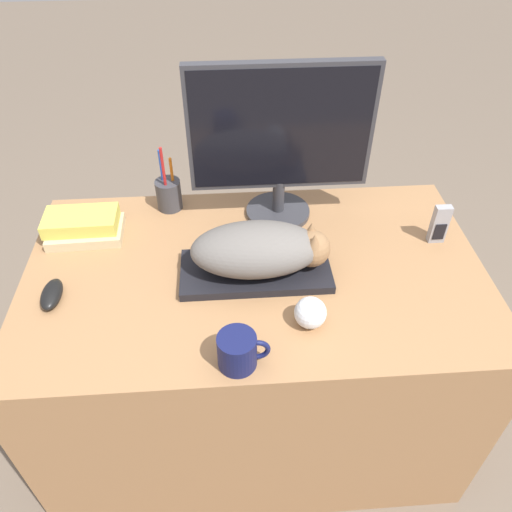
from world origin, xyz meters
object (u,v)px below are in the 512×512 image
(keyboard, at_px, (257,271))
(pen_cup, at_px, (169,193))
(computer_mouse, at_px, (52,294))
(baseball, at_px, (310,313))
(cat, at_px, (263,249))
(book_stack, at_px, (83,226))
(phone, at_px, (439,224))
(monitor, at_px, (281,136))
(coffee_mug, at_px, (238,351))

(keyboard, relative_size, pen_cup, 1.82)
(computer_mouse, xyz_separation_m, baseball, (0.65, -0.13, 0.02))
(cat, bearing_deg, book_stack, 158.19)
(computer_mouse, bearing_deg, keyboard, 5.84)
(cat, xyz_separation_m, baseball, (0.10, -0.18, -0.05))
(keyboard, distance_m, phone, 0.54)
(computer_mouse, bearing_deg, monitor, 27.56)
(cat, relative_size, computer_mouse, 3.32)
(keyboard, xyz_separation_m, monitor, (0.09, 0.27, 0.26))
(pen_cup, bearing_deg, computer_mouse, -126.14)
(coffee_mug, bearing_deg, keyboard, 77.84)
(computer_mouse, xyz_separation_m, pen_cup, (0.28, 0.38, 0.04))
(monitor, bearing_deg, cat, -104.53)
(keyboard, height_order, pen_cup, pen_cup)
(baseball, height_order, book_stack, baseball)
(computer_mouse, bearing_deg, cat, 5.67)
(monitor, height_order, baseball, monitor)
(cat, height_order, monitor, monitor)
(cat, relative_size, baseball, 4.62)
(keyboard, relative_size, monitor, 0.78)
(cat, relative_size, pen_cup, 1.64)
(keyboard, distance_m, baseball, 0.22)
(keyboard, relative_size, book_stack, 1.81)
(cat, xyz_separation_m, computer_mouse, (-0.55, -0.05, -0.07))
(cat, distance_m, baseball, 0.22)
(book_stack, bearing_deg, phone, -5.51)
(coffee_mug, bearing_deg, computer_mouse, 153.40)
(computer_mouse, bearing_deg, pen_cup, 53.86)
(cat, bearing_deg, coffee_mug, -105.28)
(keyboard, xyz_separation_m, pen_cup, (-0.25, 0.33, 0.04))
(book_stack, bearing_deg, pen_cup, 26.89)
(monitor, xyz_separation_m, phone, (0.45, -0.16, -0.21))
(pen_cup, bearing_deg, phone, -15.86)
(keyboard, distance_m, monitor, 0.38)
(pen_cup, bearing_deg, coffee_mug, -72.96)
(baseball, bearing_deg, pen_cup, 125.65)
(monitor, height_order, coffee_mug, monitor)
(baseball, bearing_deg, phone, 34.89)
(book_stack, bearing_deg, monitor, 6.17)
(pen_cup, relative_size, phone, 1.83)
(computer_mouse, relative_size, baseball, 1.39)
(cat, distance_m, computer_mouse, 0.55)
(cat, xyz_separation_m, coffee_mug, (-0.08, -0.29, -0.05))
(coffee_mug, distance_m, pen_cup, 0.65)
(coffee_mug, distance_m, phone, 0.71)
(computer_mouse, height_order, coffee_mug, coffee_mug)
(monitor, relative_size, baseball, 6.56)
(cat, distance_m, book_stack, 0.55)
(book_stack, bearing_deg, cat, -21.81)
(cat, height_order, coffee_mug, cat)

